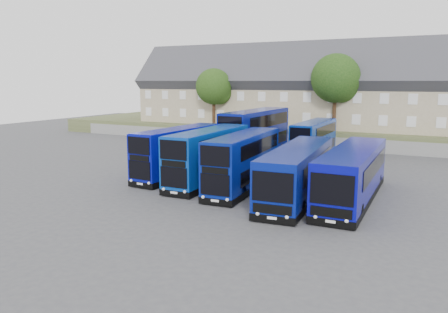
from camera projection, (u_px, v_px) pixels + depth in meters
ground at (222, 194)px, 31.12m from camera, size 120.00×120.00×0.00m
retaining_wall at (313, 142)px, 52.09m from camera, size 70.00×0.40×1.50m
earth_bank at (333, 132)px, 60.85m from camera, size 80.00×20.00×2.00m
terrace_row at (376, 92)px, 53.70m from camera, size 66.00×10.40×11.20m
dd_front_left at (179, 153)px, 36.66m from camera, size 2.84×10.34×4.06m
dd_front_mid at (208, 157)px, 34.38m from camera, size 2.72×10.59×4.18m
dd_front_right at (243, 163)px, 32.34m from camera, size 3.00×10.43×4.09m
dd_rear_left at (256, 134)px, 46.15m from camera, size 3.01×12.40×4.91m
dd_rear_right at (314, 141)px, 44.30m from camera, size 2.28×9.88×3.92m
coach_east_a at (298, 173)px, 30.05m from camera, size 3.75×13.01×3.51m
coach_east_b at (353, 175)px, 29.30m from camera, size 2.89×12.97×3.54m
tree_west at (215, 88)px, 58.14m from camera, size 4.80×4.80×7.65m
tree_mid at (337, 80)px, 51.29m from camera, size 5.76×5.76×9.18m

